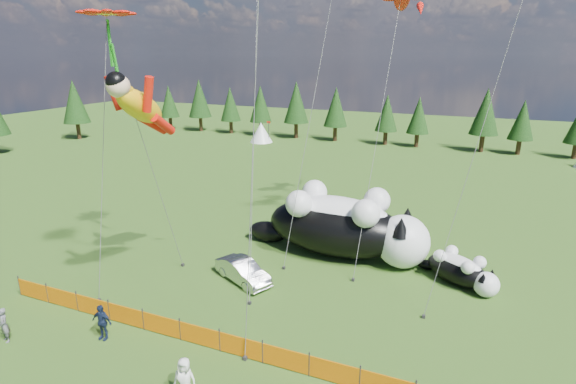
% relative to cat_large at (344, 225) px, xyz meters
% --- Properties ---
extents(ground, '(160.00, 160.00, 0.00)m').
position_rel_cat_large_xyz_m(ground, '(-3.15, -8.20, -2.02)').
color(ground, '#143209').
rests_on(ground, ground).
extents(safety_fence, '(22.06, 0.06, 1.10)m').
position_rel_cat_large_xyz_m(safety_fence, '(-3.15, -11.20, -1.51)').
color(safety_fence, '#262626').
rests_on(safety_fence, ground).
extents(tree_line, '(90.00, 4.00, 8.00)m').
position_rel_cat_large_xyz_m(tree_line, '(-3.15, 36.80, 1.98)').
color(tree_line, black).
rests_on(tree_line, ground).
extents(festival_tents, '(50.00, 3.20, 2.80)m').
position_rel_cat_large_xyz_m(festival_tents, '(7.85, 31.80, -0.62)').
color(festival_tents, white).
rests_on(festival_tents, ground).
extents(cat_large, '(11.76, 4.43, 4.25)m').
position_rel_cat_large_xyz_m(cat_large, '(0.00, 0.00, 0.00)').
color(cat_large, black).
rests_on(cat_large, ground).
extents(cat_small, '(4.43, 3.43, 1.78)m').
position_rel_cat_large_xyz_m(cat_small, '(6.92, -1.15, -1.17)').
color(cat_small, black).
rests_on(cat_small, ground).
extents(car, '(3.91, 2.81, 1.23)m').
position_rel_cat_large_xyz_m(car, '(-4.15, -5.39, -1.40)').
color(car, silver).
rests_on(car, ground).
extents(spectator_a, '(0.67, 0.54, 1.58)m').
position_rel_cat_large_xyz_m(spectator_a, '(-11.14, -14.19, -1.23)').
color(spectator_a, '#5E5E63').
rests_on(spectator_a, ground).
extents(spectator_c, '(1.00, 0.55, 1.66)m').
position_rel_cat_large_xyz_m(spectator_c, '(-7.36, -12.42, -1.19)').
color(spectator_c, '#151F3B').
rests_on(spectator_c, ground).
extents(spectator_e, '(0.96, 0.74, 1.75)m').
position_rel_cat_large_xyz_m(spectator_e, '(-1.83, -14.11, -1.14)').
color(spectator_e, silver).
rests_on(spectator_e, ground).
extents(superhero_kite, '(4.27, 5.57, 11.78)m').
position_rel_cat_large_xyz_m(superhero_kite, '(-7.59, -8.38, 7.71)').
color(superhero_kite, '#F3B30C').
rests_on(superhero_kite, ground).
extents(flower_kite, '(3.49, 4.27, 14.05)m').
position_rel_cat_large_xyz_m(flower_kite, '(-9.63, -7.69, 11.67)').
color(flower_kite, red).
rests_on(flower_kite, ground).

